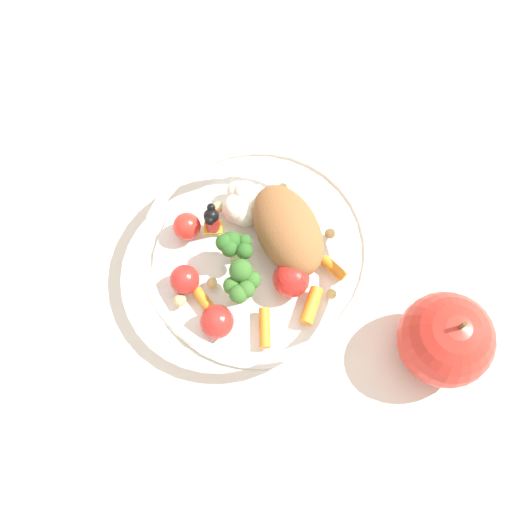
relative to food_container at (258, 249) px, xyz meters
The scene contains 3 objects.
ground_plane 0.03m from the food_container, 112.25° to the right, with size 2.40×2.40×0.00m, color silver.
food_container is the anchor object (origin of this frame).
loose_apple 0.18m from the food_container, 12.59° to the left, with size 0.08×0.08×0.09m.
Camera 1 is at (0.14, -0.14, 0.55)m, focal length 43.99 mm.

